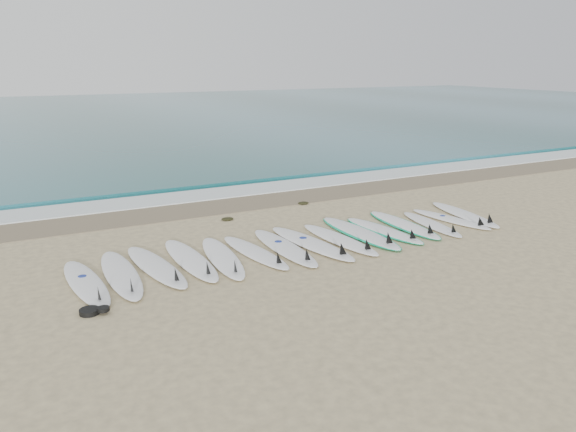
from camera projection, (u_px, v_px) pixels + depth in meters
name	position (u px, v px, depth m)	size (l,w,h in m)	color
ground	(310.00, 245.00, 12.33)	(120.00, 120.00, 0.00)	tan
ocean	(86.00, 117.00, 40.11)	(120.00, 55.00, 0.03)	#1F5F68
wet_sand_band	(238.00, 204.00, 15.83)	(120.00, 1.80, 0.01)	#75664D
foam_band	(221.00, 193.00, 17.03)	(120.00, 1.40, 0.04)	silver
wave_crest	(204.00, 183.00, 18.30)	(120.00, 1.00, 0.10)	#1F5F68
surfboard_0	(87.00, 284.00, 10.02)	(0.76, 2.69, 0.34)	white
surfboard_1	(122.00, 274.00, 10.44)	(0.64, 2.83, 0.36)	white
surfboard_2	(157.00, 267.00, 10.84)	(0.89, 2.83, 0.36)	white
surfboard_3	(191.00, 260.00, 11.20)	(0.63, 2.83, 0.36)	white
surfboard_4	(223.00, 258.00, 11.33)	(0.89, 2.78, 0.35)	white
surfboard_5	(256.00, 252.00, 11.65)	(0.80, 2.58, 0.32)	white
surfboard_6	(286.00, 248.00, 11.94)	(0.62, 2.83, 0.36)	white
surfboard_7	(313.00, 243.00, 12.20)	(0.97, 2.95, 0.37)	white
surfboard_8	(341.00, 240.00, 12.48)	(0.76, 2.71, 0.34)	white
surfboard_9	(361.00, 233.00, 12.98)	(0.77, 2.95, 0.37)	white
surfboard_10	(384.00, 230.00, 13.19)	(0.88, 2.59, 0.32)	white
surfboard_11	(404.00, 225.00, 13.64)	(0.74, 2.72, 0.34)	white
surfboard_12	(433.00, 224.00, 13.66)	(0.76, 2.40, 0.30)	white
surfboard_13	(452.00, 219.00, 14.10)	(0.89, 2.42, 0.30)	white
surfboard_14	(466.00, 215.00, 14.50)	(0.91, 2.75, 0.35)	white
seaweed_near	(227.00, 219.00, 14.20)	(0.32, 0.25, 0.06)	black
seaweed_far	(303.00, 203.00, 15.78)	(0.32, 0.25, 0.06)	black
leash_coil	(93.00, 311.00, 8.95)	(0.46, 0.36, 0.11)	black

